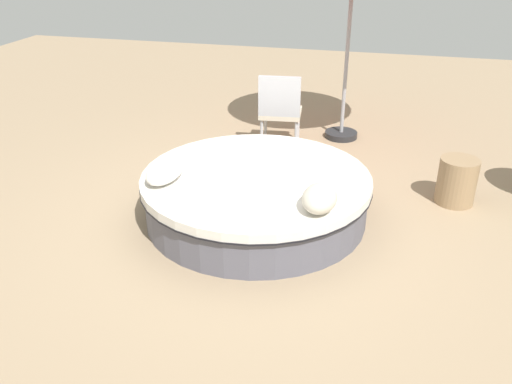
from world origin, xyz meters
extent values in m
plane|color=#9E8466|center=(0.00, 0.00, 0.00)|extent=(16.00, 16.00, 0.00)
cylinder|color=#595966|center=(0.00, 0.00, 0.18)|extent=(2.17, 2.17, 0.37)
cylinder|color=black|center=(0.00, 0.00, 0.37)|extent=(2.24, 2.24, 0.02)
cylinder|color=silver|center=(0.00, 0.00, 0.42)|extent=(2.23, 2.23, 0.09)
ellipsoid|color=white|center=(0.30, -0.81, 0.55)|extent=(0.55, 0.31, 0.17)
ellipsoid|color=beige|center=(0.53, 0.69, 0.57)|extent=(0.45, 0.30, 0.21)
cylinder|color=#B7B7BC|center=(-2.14, -0.41, 0.21)|extent=(0.04, 0.04, 0.42)
cylinder|color=#B7B7BC|center=(-2.19, 0.03, 0.21)|extent=(0.04, 0.04, 0.42)
cylinder|color=#B7B7BC|center=(-1.72, -0.36, 0.21)|extent=(0.04, 0.04, 0.42)
cylinder|color=#B7B7BC|center=(-1.77, 0.08, 0.21)|extent=(0.04, 0.04, 0.42)
cube|color=beige|center=(-1.95, -0.17, 0.45)|extent=(0.55, 0.57, 0.06)
cube|color=#B7B7BC|center=(-1.73, -0.14, 0.73)|extent=(0.12, 0.52, 0.50)
cylinder|color=#262628|center=(-2.45, 0.59, 0.04)|extent=(0.44, 0.44, 0.08)
cylinder|color=#99999E|center=(-2.45, 0.59, 1.15)|extent=(0.05, 0.05, 2.30)
cylinder|color=#997A56|center=(-0.82, 1.95, 0.24)|extent=(0.40, 0.40, 0.49)
camera|label=1|loc=(4.55, 1.15, 2.65)|focal=37.56mm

